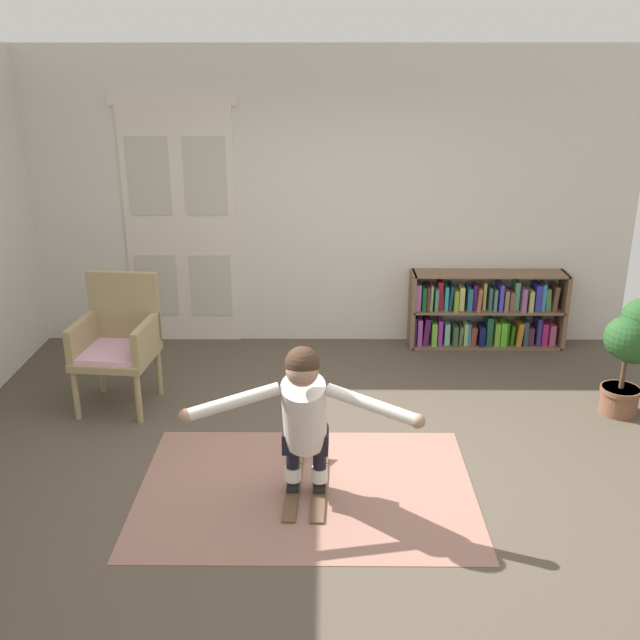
{
  "coord_description": "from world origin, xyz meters",
  "views": [
    {
      "loc": [
        -0.05,
        -4.5,
        2.77
      ],
      "look_at": [
        -0.09,
        0.24,
        1.05
      ],
      "focal_mm": 40.67,
      "sensor_mm": 36.0,
      "label": 1
    }
  ],
  "objects_px": {
    "wicker_chair": "(118,338)",
    "person_skier": "(304,412)",
    "bookshelf": "(484,313)",
    "potted_plant": "(632,345)",
    "skis_pair": "(307,484)"
  },
  "relations": [
    {
      "from": "wicker_chair",
      "to": "person_skier",
      "type": "bearing_deg",
      "value": -43.08
    },
    {
      "from": "bookshelf",
      "to": "person_skier",
      "type": "distance_m",
      "value": 3.32
    },
    {
      "from": "bookshelf",
      "to": "wicker_chair",
      "type": "bearing_deg",
      "value": -158.19
    },
    {
      "from": "bookshelf",
      "to": "wicker_chair",
      "type": "distance_m",
      "value": 3.58
    },
    {
      "from": "wicker_chair",
      "to": "potted_plant",
      "type": "height_order",
      "value": "wicker_chair"
    },
    {
      "from": "wicker_chair",
      "to": "skis_pair",
      "type": "relative_size",
      "value": 1.34
    },
    {
      "from": "wicker_chair",
      "to": "person_skier",
      "type": "xyz_separation_m",
      "value": [
        1.59,
        -1.48,
        0.09
      ]
    },
    {
      "from": "skis_pair",
      "to": "potted_plant",
      "type": "bearing_deg",
      "value": 23.0
    },
    {
      "from": "potted_plant",
      "to": "skis_pair",
      "type": "relative_size",
      "value": 1.22
    },
    {
      "from": "skis_pair",
      "to": "person_skier",
      "type": "bearing_deg",
      "value": -92.28
    },
    {
      "from": "wicker_chair",
      "to": "skis_pair",
      "type": "xyz_separation_m",
      "value": [
        1.59,
        -1.29,
        -0.56
      ]
    },
    {
      "from": "skis_pair",
      "to": "bookshelf",
      "type": "bearing_deg",
      "value": 56.65
    },
    {
      "from": "potted_plant",
      "to": "skis_pair",
      "type": "height_order",
      "value": "potted_plant"
    },
    {
      "from": "bookshelf",
      "to": "person_skier",
      "type": "height_order",
      "value": "person_skier"
    },
    {
      "from": "wicker_chair",
      "to": "person_skier",
      "type": "relative_size",
      "value": 0.75
    }
  ]
}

